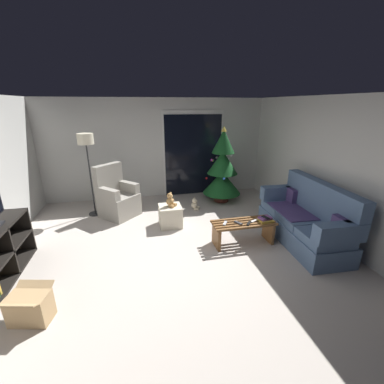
# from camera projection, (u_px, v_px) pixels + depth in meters

# --- Properties ---
(ground_plane) EXTENTS (7.00, 7.00, 0.00)m
(ground_plane) POSITION_uv_depth(u_px,v_px,m) (177.00, 257.00, 4.09)
(ground_plane) COLOR #BCB2A8
(wall_back) EXTENTS (5.72, 0.12, 2.50)m
(wall_back) POSITION_uv_depth(u_px,v_px,m) (157.00, 149.00, 6.50)
(wall_back) COLOR beige
(wall_back) RESTS_ON ground
(wall_right) EXTENTS (0.12, 6.00, 2.50)m
(wall_right) POSITION_uv_depth(u_px,v_px,m) (343.00, 172.00, 4.28)
(wall_right) COLOR beige
(wall_right) RESTS_ON ground
(patio_door_frame) EXTENTS (1.60, 0.02, 2.20)m
(patio_door_frame) POSITION_uv_depth(u_px,v_px,m) (193.00, 154.00, 6.68)
(patio_door_frame) COLOR silver
(patio_door_frame) RESTS_ON ground
(patio_door_glass) EXTENTS (1.50, 0.02, 2.10)m
(patio_door_glass) POSITION_uv_depth(u_px,v_px,m) (193.00, 156.00, 6.68)
(patio_door_glass) COLOR black
(patio_door_glass) RESTS_ON ground
(couch) EXTENTS (0.87, 1.97, 1.08)m
(couch) POSITION_uv_depth(u_px,v_px,m) (306.00, 220.00, 4.48)
(couch) COLOR slate
(couch) RESTS_ON ground
(coffee_table) EXTENTS (1.10, 0.40, 0.42)m
(coffee_table) POSITION_uv_depth(u_px,v_px,m) (243.00, 229.00, 4.41)
(coffee_table) COLOR brown
(coffee_table) RESTS_ON ground
(remote_graphite) EXTENTS (0.11, 0.16, 0.02)m
(remote_graphite) POSITION_uv_depth(u_px,v_px,m) (238.00, 223.00, 4.31)
(remote_graphite) COLOR #333338
(remote_graphite) RESTS_ON coffee_table
(remote_black) EXTENTS (0.13, 0.15, 0.02)m
(remote_black) POSITION_uv_depth(u_px,v_px,m) (249.00, 223.00, 4.29)
(remote_black) COLOR black
(remote_black) RESTS_ON coffee_table
(remote_silver) EXTENTS (0.12, 0.16, 0.02)m
(remote_silver) POSITION_uv_depth(u_px,v_px,m) (225.00, 223.00, 4.29)
(remote_silver) COLOR #ADADB2
(remote_silver) RESTS_ON coffee_table
(remote_white) EXTENTS (0.16, 0.10, 0.02)m
(remote_white) POSITION_uv_depth(u_px,v_px,m) (254.00, 221.00, 4.38)
(remote_white) COLOR silver
(remote_white) RESTS_ON coffee_table
(book_stack) EXTENTS (0.25, 0.22, 0.07)m
(book_stack) POSITION_uv_depth(u_px,v_px,m) (265.00, 219.00, 4.38)
(book_stack) COLOR #B79333
(book_stack) RESTS_ON coffee_table
(cell_phone) EXTENTS (0.11, 0.16, 0.01)m
(cell_phone) POSITION_uv_depth(u_px,v_px,m) (266.00, 217.00, 4.36)
(cell_phone) COLOR black
(cell_phone) RESTS_ON book_stack
(christmas_tree) EXTENTS (0.94, 0.94, 1.86)m
(christmas_tree) POSITION_uv_depth(u_px,v_px,m) (222.00, 169.00, 6.20)
(christmas_tree) COLOR #4C1E19
(christmas_tree) RESTS_ON ground
(armchair) EXTENTS (0.97, 0.97, 1.13)m
(armchair) POSITION_uv_depth(u_px,v_px,m) (117.00, 198.00, 5.52)
(armchair) COLOR gray
(armchair) RESTS_ON ground
(floor_lamp) EXTENTS (0.32, 0.32, 1.78)m
(floor_lamp) POSITION_uv_depth(u_px,v_px,m) (86.00, 147.00, 5.20)
(floor_lamp) COLOR #2D2D30
(floor_lamp) RESTS_ON ground
(ottoman) EXTENTS (0.44, 0.44, 0.43)m
(ottoman) POSITION_uv_depth(u_px,v_px,m) (170.00, 216.00, 5.09)
(ottoman) COLOR beige
(ottoman) RESTS_ON ground
(teddy_bear_honey) EXTENTS (0.22, 0.21, 0.29)m
(teddy_bear_honey) POSITION_uv_depth(u_px,v_px,m) (170.00, 201.00, 4.98)
(teddy_bear_honey) COLOR tan
(teddy_bear_honey) RESTS_ON ottoman
(teddy_bear_cream_by_tree) EXTENTS (0.21, 0.21, 0.29)m
(teddy_bear_cream_by_tree) POSITION_uv_depth(u_px,v_px,m) (195.00, 204.00, 5.92)
(teddy_bear_cream_by_tree) COLOR beige
(teddy_bear_cream_by_tree) RESTS_ON ground
(cardboard_box_open_near_shelf) EXTENTS (0.50, 0.51, 0.40)m
(cardboard_box_open_near_shelf) POSITION_uv_depth(u_px,v_px,m) (30.00, 308.00, 2.84)
(cardboard_box_open_near_shelf) COLOR tan
(cardboard_box_open_near_shelf) RESTS_ON ground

